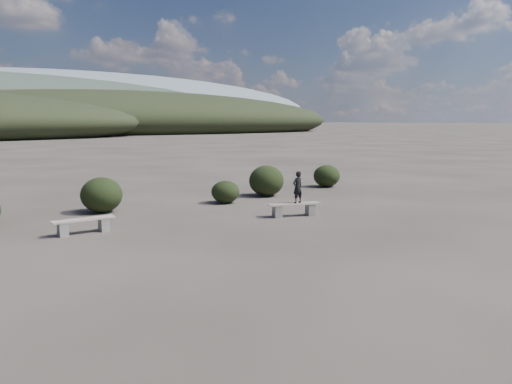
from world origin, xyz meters
TOP-DOWN VIEW (x-y plane):
  - ground at (0.00, 0.00)m, footprint 1200.00×1200.00m
  - bench_left at (-4.13, 5.87)m, footprint 1.67×0.40m
  - bench_right at (2.14, 4.60)m, footprint 1.73×0.84m
  - seated_person at (2.25, 4.57)m, footprint 0.39×0.27m
  - shrub_b at (-2.73, 8.79)m, footprint 1.37×1.37m
  - shrub_c at (1.67, 8.09)m, footprint 1.05×1.05m
  - shrub_d at (3.96, 8.68)m, footprint 1.42×1.42m
  - shrub_e at (7.89, 9.40)m, footprint 1.22×1.22m

SIDE VIEW (x-z plane):
  - ground at x=0.00m, z-range 0.00..0.00m
  - bench_left at x=-4.13m, z-range 0.04..0.46m
  - bench_right at x=2.14m, z-range 0.05..0.47m
  - shrub_c at x=1.67m, z-range 0.00..0.84m
  - shrub_e at x=7.89m, z-range 0.00..1.02m
  - shrub_b at x=-2.73m, z-range 0.00..1.18m
  - shrub_d at x=3.96m, z-range 0.00..1.24m
  - seated_person at x=2.25m, z-range 0.43..1.45m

